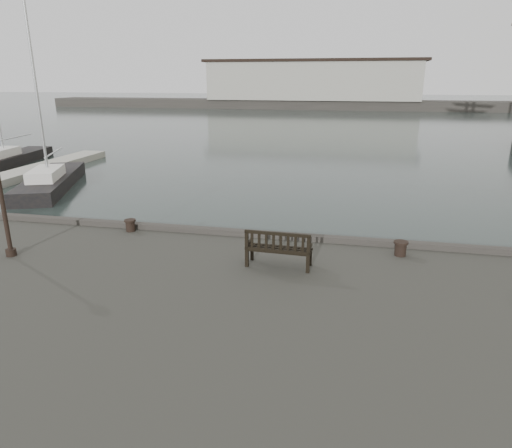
{
  "coord_description": "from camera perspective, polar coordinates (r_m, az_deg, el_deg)",
  "views": [
    {
      "loc": [
        2.13,
        -13.88,
        6.46
      ],
      "look_at": [
        -0.76,
        -0.5,
        2.1
      ],
      "focal_mm": 32.0,
      "sensor_mm": 36.0,
      "label": 1
    }
  ],
  "objects": [
    {
      "name": "bollard_left",
      "position": [
        15.91,
        -15.43,
        -0.16
      ],
      "size": [
        0.46,
        0.46,
        0.4
      ],
      "primitive_type": "cylinder",
      "rotation": [
        0.0,
        0.0,
        -0.24
      ],
      "color": "black",
      "rests_on": "quay"
    },
    {
      "name": "breakwater",
      "position": [
        106.11,
        8.92,
        16.31
      ],
      "size": [
        140.0,
        9.5,
        12.2
      ],
      "color": "#383530",
      "rests_on": "ground"
    },
    {
      "name": "bench",
      "position": [
        12.44,
        2.85,
        -3.93
      ],
      "size": [
        1.8,
        0.68,
        1.02
      ],
      "rotation": [
        0.0,
        0.0,
        -0.04
      ],
      "color": "black",
      "rests_on": "quay"
    },
    {
      "name": "yacht_b",
      "position": [
        41.0,
        -28.48,
        6.84
      ],
      "size": [
        3.59,
        10.08,
        13.06
      ],
      "rotation": [
        0.0,
        0.0,
        0.15
      ],
      "color": "black",
      "rests_on": "ground"
    },
    {
      "name": "ground",
      "position": [
        15.46,
        3.17,
        -7.06
      ],
      "size": [
        400.0,
        400.0,
        0.0
      ],
      "primitive_type": "plane",
      "color": "black",
      "rests_on": "ground"
    },
    {
      "name": "bollard_right",
      "position": [
        13.88,
        17.62,
        -2.93
      ],
      "size": [
        0.47,
        0.47,
        0.43
      ],
      "primitive_type": "cylinder",
      "rotation": [
        0.0,
        0.0,
        0.17
      ],
      "color": "black",
      "rests_on": "quay"
    },
    {
      "name": "yacht_c",
      "position": [
        30.97,
        -24.16,
        4.55
      ],
      "size": [
        5.62,
        9.62,
        12.75
      ],
      "rotation": [
        0.0,
        0.0,
        0.38
      ],
      "color": "black",
      "rests_on": "ground"
    }
  ]
}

